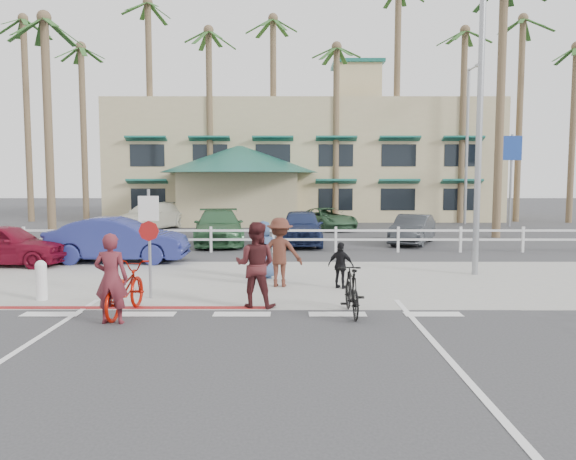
{
  "coord_description": "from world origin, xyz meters",
  "views": [
    {
      "loc": [
        0.97,
        -10.92,
        2.85
      ],
      "look_at": [
        0.96,
        3.7,
        1.5
      ],
      "focal_mm": 35.0,
      "sensor_mm": 36.0,
      "label": 1
    }
  ],
  "objects_px": {
    "car_white_sedan": "(118,240)",
    "car_red_compact": "(4,244)",
    "sign_post": "(149,238)",
    "bike_black": "(352,291)",
    "bike_red": "(124,289)"
  },
  "relations": [
    {
      "from": "car_white_sedan",
      "to": "car_red_compact",
      "type": "distance_m",
      "value": 3.58
    },
    {
      "from": "sign_post",
      "to": "bike_black",
      "type": "height_order",
      "value": "sign_post"
    },
    {
      "from": "car_white_sedan",
      "to": "car_red_compact",
      "type": "height_order",
      "value": "car_white_sedan"
    },
    {
      "from": "car_white_sedan",
      "to": "bike_red",
      "type": "bearing_deg",
      "value": -162.7
    },
    {
      "from": "car_white_sedan",
      "to": "sign_post",
      "type": "bearing_deg",
      "value": -157.0
    },
    {
      "from": "sign_post",
      "to": "car_red_compact",
      "type": "height_order",
      "value": "sign_post"
    },
    {
      "from": "car_red_compact",
      "to": "bike_black",
      "type": "bearing_deg",
      "value": -119.33
    },
    {
      "from": "bike_red",
      "to": "bike_black",
      "type": "height_order",
      "value": "bike_red"
    },
    {
      "from": "car_white_sedan",
      "to": "car_red_compact",
      "type": "xyz_separation_m",
      "value": [
        -3.5,
        -0.76,
        -0.06
      ]
    },
    {
      "from": "sign_post",
      "to": "bike_red",
      "type": "xyz_separation_m",
      "value": [
        -0.16,
        -1.56,
        -0.91
      ]
    },
    {
      "from": "sign_post",
      "to": "car_red_compact",
      "type": "xyz_separation_m",
      "value": [
        -6.0,
        5.02,
        -0.75
      ]
    },
    {
      "from": "bike_black",
      "to": "car_white_sedan",
      "type": "distance_m",
      "value": 10.25
    },
    {
      "from": "sign_post",
      "to": "car_white_sedan",
      "type": "xyz_separation_m",
      "value": [
        -2.5,
        5.78,
        -0.69
      ]
    },
    {
      "from": "sign_post",
      "to": "car_red_compact",
      "type": "distance_m",
      "value": 7.86
    },
    {
      "from": "bike_red",
      "to": "sign_post",
      "type": "bearing_deg",
      "value": -91.18
    }
  ]
}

